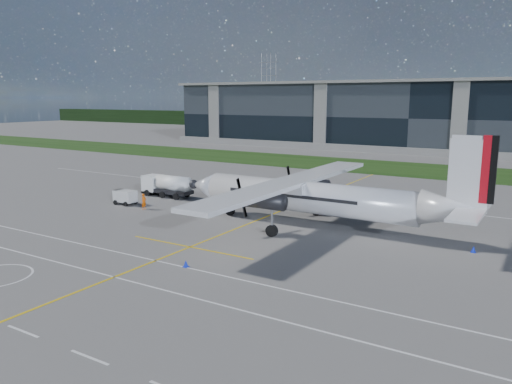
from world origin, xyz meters
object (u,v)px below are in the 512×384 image
turboprop_aircraft (318,180)px  baggage_tug (125,197)px  pylon_west (269,90)px  safety_cone_nose_stbd (209,207)px  safety_cone_fwd (187,205)px  safety_cone_stbdwing (345,194)px  safety_cone_portwing (186,264)px  safety_cone_nose_port (195,210)px  ground_crew_person (144,200)px  safety_cone_tail (473,249)px  fuel_tanker_truck (164,186)px

turboprop_aircraft → baggage_tug: size_ratio=11.35×
pylon_west → safety_cone_nose_stbd: size_ratio=60.00×
baggage_tug → safety_cone_nose_stbd: baggage_tug is taller
pylon_west → baggage_tug: 161.97m
pylon_west → safety_cone_fwd: pylon_west is taller
baggage_tug → safety_cone_stbdwing: (19.23, 17.47, -0.55)m
safety_cone_portwing → baggage_tug: bearing=146.2°
safety_cone_nose_port → safety_cone_nose_stbd: (0.31, 2.15, 0.00)m
pylon_west → ground_crew_person: size_ratio=15.40×
turboprop_aircraft → safety_cone_stbdwing: size_ratio=60.20×
turboprop_aircraft → safety_cone_nose_port: turboprop_aircraft is taller
ground_crew_person → safety_cone_tail: bearing=-87.3°
pylon_west → ground_crew_person: bearing=-64.6°
safety_cone_fwd → safety_cone_nose_port: same height
turboprop_aircraft → safety_cone_portwing: (-3.44, -14.64, -4.27)m
turboprop_aircraft → safety_cone_nose_stbd: size_ratio=60.20×
baggage_tug → safety_cone_nose_port: (9.16, 0.87, -0.55)m
ground_crew_person → safety_cone_nose_stbd: ground_crew_person is taller
safety_cone_tail → safety_cone_stbdwing: 23.34m
pylon_west → safety_cone_nose_port: 165.22m
safety_cone_stbdwing → safety_cone_nose_port: size_ratio=1.00×
baggage_tug → safety_cone_portwing: size_ratio=5.30×
safety_cone_nose_stbd → pylon_west: bearing=117.8°
pylon_west → safety_cone_nose_stbd: (75.98, -143.98, -14.75)m
safety_cone_stbdwing → fuel_tanker_truck: bearing=-148.2°
baggage_tug → safety_cone_fwd: baggage_tug is taller
ground_crew_person → safety_cone_nose_port: 5.87m
pylon_west → safety_cone_portwing: pylon_west is taller
safety_cone_stbdwing → safety_cone_fwd: bearing=-128.9°
ground_crew_person → safety_cone_portwing: ground_crew_person is taller
pylon_west → baggage_tug: size_ratio=11.31×
baggage_tug → safety_cone_tail: (36.11, 1.35, -0.55)m
fuel_tanker_truck → safety_cone_nose_stbd: bearing=-17.7°
fuel_tanker_truck → safety_cone_nose_port: bearing=-30.1°
safety_cone_stbdwing → safety_cone_tail: bearing=-43.7°
safety_cone_fwd → safety_cone_nose_stbd: (2.48, 0.73, 0.00)m
pylon_west → turboprop_aircraft: 170.80m
pylon_west → safety_cone_nose_port: pylon_west is taller
ground_crew_person → safety_cone_tail: size_ratio=3.90×
fuel_tanker_truck → ground_crew_person: size_ratio=3.58×
ground_crew_person → baggage_tug: bearing=77.3°
baggage_tug → ground_crew_person: size_ratio=1.36×
safety_cone_tail → safety_cone_stbdwing: size_ratio=1.00×
ground_crew_person → safety_cone_nose_port: bearing=-75.0°
fuel_tanker_truck → safety_cone_fwd: (6.47, -3.58, -1.06)m
fuel_tanker_truck → safety_cone_nose_stbd: size_ratio=13.94×
fuel_tanker_truck → baggage_tug: (-0.52, -5.88, -0.51)m
turboprop_aircraft → safety_cone_tail: size_ratio=60.20×
pylon_west → safety_cone_nose_port: size_ratio=60.00×
pylon_west → fuel_tanker_truck: size_ratio=4.30×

